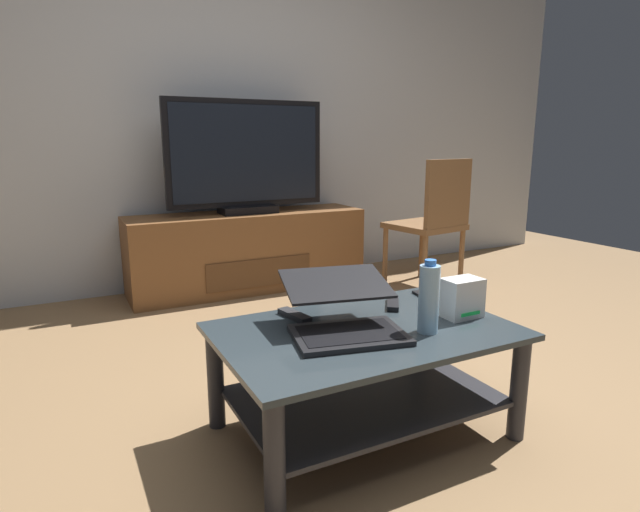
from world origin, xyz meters
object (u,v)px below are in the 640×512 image
object	(u,v)px
media_cabinet	(248,251)
router_box	(462,298)
cell_phone	(427,296)
water_bottle_near	(429,298)
dining_chair	(434,218)
laptop	(343,313)
tv_remote	(295,315)
soundbar_remote	(393,303)
coffee_table	(364,362)
television	(247,159)

from	to	relation	value
media_cabinet	router_box	size ratio (longest dim) A/B	11.31
router_box	cell_phone	size ratio (longest dim) A/B	1.04
water_bottle_near	cell_phone	size ratio (longest dim) A/B	1.80
dining_chair	router_box	distance (m)	1.76
dining_chair	laptop	distance (m)	2.02
dining_chair	tv_remote	size ratio (longest dim) A/B	5.70
laptop	soundbar_remote	xyz separation A→B (m)	(0.31, 0.15, -0.05)
router_box	cell_phone	distance (m)	0.27
coffee_table	television	size ratio (longest dim) A/B	0.92
coffee_table	router_box	size ratio (longest dim) A/B	6.97
dining_chair	water_bottle_near	xyz separation A→B (m)	(-1.24, -1.49, 0.00)
coffee_table	tv_remote	xyz separation A→B (m)	(-0.17, 0.21, 0.13)
cell_phone	soundbar_remote	distance (m)	0.20
router_box	soundbar_remote	size ratio (longest dim) A/B	0.91
television	water_bottle_near	world-z (taller)	television
cell_phone	tv_remote	xyz separation A→B (m)	(-0.60, 0.01, 0.01)
laptop	dining_chair	bearing A→B (deg)	42.11
tv_remote	router_box	bearing A→B (deg)	-36.60
media_cabinet	television	size ratio (longest dim) A/B	1.50
laptop	router_box	size ratio (longest dim) A/B	3.31
laptop	cell_phone	bearing A→B (deg)	19.90
coffee_table	tv_remote	size ratio (longest dim) A/B	6.32
television	dining_chair	distance (m)	1.34
media_cabinet	cell_phone	size ratio (longest dim) A/B	11.71
television	router_box	distance (m)	2.05
coffee_table	dining_chair	world-z (taller)	dining_chair
coffee_table	laptop	xyz separation A→B (m)	(-0.08, 0.01, 0.19)
dining_chair	media_cabinet	bearing A→B (deg)	152.17
router_box	cell_phone	bearing A→B (deg)	79.16
coffee_table	television	xyz separation A→B (m)	(0.27, 1.95, 0.64)
dining_chair	tv_remote	bearing A→B (deg)	-144.00
television	router_box	world-z (taller)	television
soundbar_remote	water_bottle_near	bearing A→B (deg)	-66.97
media_cabinet	laptop	bearing A→B (deg)	-100.15
laptop	television	bearing A→B (deg)	79.74
dining_chair	laptop	xyz separation A→B (m)	(-1.49, -1.35, -0.05)
coffee_table	media_cabinet	world-z (taller)	media_cabinet
router_box	tv_remote	xyz separation A→B (m)	(-0.55, 0.27, -0.06)
water_bottle_near	cell_phone	distance (m)	0.43
coffee_table	dining_chair	xyz separation A→B (m)	(1.41, 1.36, 0.24)
coffee_table	media_cabinet	distance (m)	1.99
tv_remote	coffee_table	bearing A→B (deg)	-61.73
router_box	tv_remote	world-z (taller)	router_box
dining_chair	water_bottle_near	bearing A→B (deg)	-129.88
media_cabinet	dining_chair	bearing A→B (deg)	-27.83
soundbar_remote	cell_phone	bearing A→B (deg)	44.57
tv_remote	laptop	bearing A→B (deg)	-75.93
cell_phone	television	bearing A→B (deg)	104.97
television	water_bottle_near	bearing A→B (deg)	-92.76
cell_phone	tv_remote	bearing A→B (deg)	-171.61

